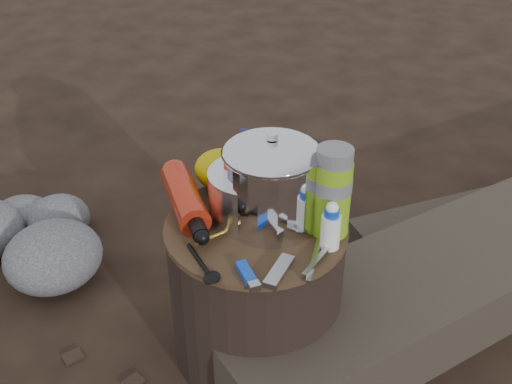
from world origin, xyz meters
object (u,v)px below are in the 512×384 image
(thermos, at_px, (332,192))
(travel_mug, at_px, (311,174))
(camping_pot, at_px, (272,181))
(stump, at_px, (256,289))
(fuel_bottle, at_px, (185,197))

(thermos, relative_size, travel_mug, 1.59)
(camping_pot, bearing_deg, stump, -136.37)
(fuel_bottle, distance_m, travel_mug, 0.31)
(fuel_bottle, height_order, travel_mug, travel_mug)
(camping_pot, height_order, thermos, camping_pot)
(camping_pot, height_order, travel_mug, camping_pot)
(stump, distance_m, thermos, 0.34)
(camping_pot, bearing_deg, thermos, 0.20)
(travel_mug, bearing_deg, fuel_bottle, -152.52)
(camping_pot, height_order, fuel_bottle, camping_pot)
(stump, bearing_deg, camping_pot, 43.63)
(thermos, height_order, travel_mug, thermos)
(stump, bearing_deg, fuel_bottle, 176.32)
(stump, xyz_separation_m, thermos, (0.17, 0.03, 0.30))
(stump, height_order, thermos, thermos)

